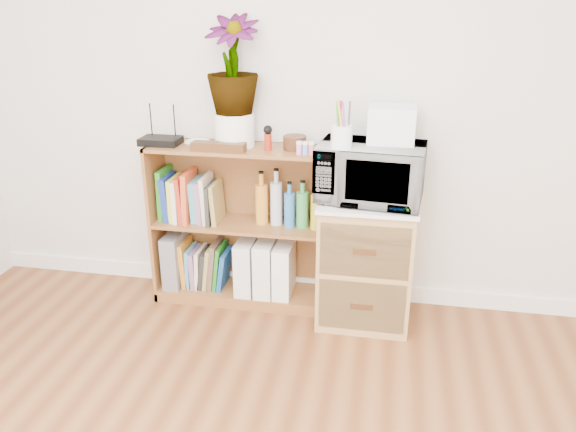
# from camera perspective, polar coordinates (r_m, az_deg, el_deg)

# --- Properties ---
(skirting_board) EXTENTS (4.00, 0.02, 0.10)m
(skirting_board) POSITION_cam_1_polar(r_m,az_deg,el_deg) (3.53, 1.29, -6.95)
(skirting_board) COLOR white
(skirting_board) RESTS_ON ground
(bookshelf) EXTENTS (1.00, 0.30, 0.95)m
(bookshelf) POSITION_cam_1_polar(r_m,az_deg,el_deg) (3.29, -5.07, -1.03)
(bookshelf) COLOR brown
(bookshelf) RESTS_ON ground
(wicker_unit) EXTENTS (0.50, 0.45, 0.70)m
(wicker_unit) POSITION_cam_1_polar(r_m,az_deg,el_deg) (3.17, 7.87, -4.57)
(wicker_unit) COLOR #9E7542
(wicker_unit) RESTS_ON ground
(microwave) EXTENTS (0.58, 0.42, 0.30)m
(microwave) POSITION_cam_1_polar(r_m,az_deg,el_deg) (2.97, 8.37, 4.40)
(microwave) COLOR silver
(microwave) RESTS_ON wicker_unit
(pen_cup) EXTENTS (0.11, 0.11, 0.12)m
(pen_cup) POSITION_cam_1_polar(r_m,az_deg,el_deg) (2.82, 5.45, 8.01)
(pen_cup) COLOR white
(pen_cup) RESTS_ON microwave
(small_appliance) EXTENTS (0.24, 0.20, 0.19)m
(small_appliance) POSITION_cam_1_polar(r_m,az_deg,el_deg) (2.97, 10.46, 9.13)
(small_appliance) COLOR white
(small_appliance) RESTS_ON microwave
(router) EXTENTS (0.22, 0.15, 0.04)m
(router) POSITION_cam_1_polar(r_m,az_deg,el_deg) (3.26, -12.80, 7.45)
(router) COLOR black
(router) RESTS_ON bookshelf
(white_bowl) EXTENTS (0.13, 0.13, 0.03)m
(white_bowl) POSITION_cam_1_polar(r_m,az_deg,el_deg) (3.17, -9.21, 7.26)
(white_bowl) COLOR silver
(white_bowl) RESTS_ON bookshelf
(plant_pot) EXTENTS (0.22, 0.22, 0.18)m
(plant_pot) POSITION_cam_1_polar(r_m,az_deg,el_deg) (3.14, -5.44, 8.72)
(plant_pot) COLOR white
(plant_pot) RESTS_ON bookshelf
(potted_plant) EXTENTS (0.29, 0.29, 0.51)m
(potted_plant) POSITION_cam_1_polar(r_m,az_deg,el_deg) (3.08, -5.68, 15.05)
(potted_plant) COLOR #2B692A
(potted_plant) RESTS_ON plant_pot
(trinket_box) EXTENTS (0.29, 0.07, 0.05)m
(trinket_box) POSITION_cam_1_polar(r_m,az_deg,el_deg) (3.06, -7.07, 7.00)
(trinket_box) COLOR #3A1D0F
(trinket_box) RESTS_ON bookshelf
(kokeshi_doll) EXTENTS (0.04, 0.04, 0.09)m
(kokeshi_doll) POSITION_cam_1_polar(r_m,az_deg,el_deg) (3.05, -2.05, 7.51)
(kokeshi_doll) COLOR maroon
(kokeshi_doll) RESTS_ON bookshelf
(wooden_bowl) EXTENTS (0.13, 0.13, 0.07)m
(wooden_bowl) POSITION_cam_1_polar(r_m,az_deg,el_deg) (3.07, 0.68, 7.46)
(wooden_bowl) COLOR #3A1C0F
(wooden_bowl) RESTS_ON bookshelf
(paint_jars) EXTENTS (0.11, 0.04, 0.06)m
(paint_jars) POSITION_cam_1_polar(r_m,az_deg,el_deg) (2.97, 1.77, 6.77)
(paint_jars) COLOR pink
(paint_jars) RESTS_ON bookshelf
(file_box) EXTENTS (0.10, 0.26, 0.33)m
(file_box) POSITION_cam_1_polar(r_m,az_deg,el_deg) (3.51, -11.29, -4.18)
(file_box) COLOR slate
(file_box) RESTS_ON bookshelf
(magazine_holder_left) EXTENTS (0.10, 0.26, 0.32)m
(magazine_holder_left) POSITION_cam_1_polar(r_m,az_deg,el_deg) (3.37, -4.19, -4.96)
(magazine_holder_left) COLOR silver
(magazine_holder_left) RESTS_ON bookshelf
(magazine_holder_mid) EXTENTS (0.10, 0.26, 0.33)m
(magazine_holder_mid) POSITION_cam_1_polar(r_m,az_deg,el_deg) (3.35, -2.25, -5.10)
(magazine_holder_mid) COLOR silver
(magazine_holder_mid) RESTS_ON bookshelf
(magazine_holder_right) EXTENTS (0.10, 0.25, 0.31)m
(magazine_holder_right) POSITION_cam_1_polar(r_m,az_deg,el_deg) (3.33, -0.40, -5.36)
(magazine_holder_right) COLOR white
(magazine_holder_right) RESTS_ON bookshelf
(cookbooks) EXTENTS (0.36, 0.20, 0.30)m
(cookbooks) POSITION_cam_1_polar(r_m,az_deg,el_deg) (3.32, -9.98, 1.83)
(cookbooks) COLOR #267F22
(cookbooks) RESTS_ON bookshelf
(liquor_bottles) EXTENTS (0.39, 0.07, 0.32)m
(liquor_bottles) POSITION_cam_1_polar(r_m,az_deg,el_deg) (3.17, -0.24, 1.41)
(liquor_bottles) COLOR orange
(liquor_bottles) RESTS_ON bookshelf
(lower_books) EXTENTS (0.29, 0.19, 0.29)m
(lower_books) POSITION_cam_1_polar(r_m,az_deg,el_deg) (3.47, -8.37, -4.99)
(lower_books) COLOR #C47822
(lower_books) RESTS_ON bookshelf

